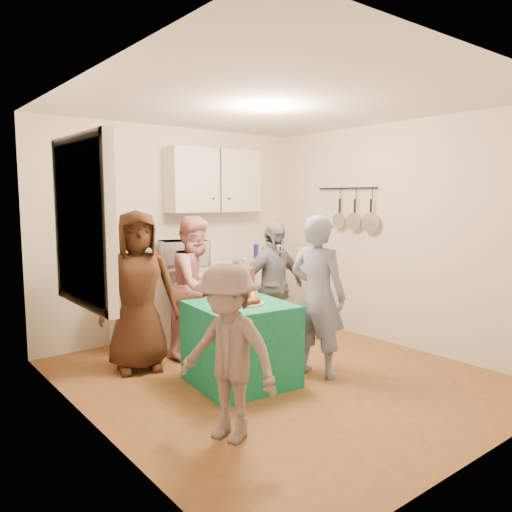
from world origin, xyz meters
TOP-DOWN VIEW (x-y plane):
  - floor at (0.00, 0.00)m, footprint 4.00×4.00m
  - ceiling at (0.00, 0.00)m, footprint 4.00×4.00m
  - back_wall at (0.00, 2.00)m, footprint 3.60×3.60m
  - left_wall at (-1.80, 0.00)m, footprint 4.00×4.00m
  - right_wall at (1.80, 0.00)m, footprint 4.00×4.00m
  - window_night at (-1.77, 0.30)m, footprint 0.04×1.00m
  - counter at (0.20, 1.70)m, footprint 2.20×0.58m
  - countertop at (0.20, 1.70)m, footprint 2.24×0.62m
  - upper_cabinet at (0.50, 1.85)m, footprint 1.30×0.30m
  - pot_rack at (1.72, 0.70)m, footprint 0.12×1.00m
  - microwave at (-0.05, 1.70)m, footprint 0.63×0.50m
  - party_table at (-0.39, 0.08)m, footprint 0.94×0.94m
  - donut_cake at (-0.38, 0.05)m, footprint 0.38×0.38m
  - punch_jar at (-0.18, 0.31)m, footprint 0.22×0.22m
  - man_birthday at (0.32, -0.21)m, footprint 0.53×0.66m
  - woman_back_left at (-0.97, 1.03)m, footprint 0.90×0.71m
  - woman_back_center at (-0.24, 1.09)m, footprint 0.91×0.82m
  - woman_back_right at (0.53, 0.71)m, footprint 0.86×0.36m
  - child_near_left at (-1.11, -0.74)m, footprint 0.70×0.93m

SIDE VIEW (x-z plane):
  - floor at x=0.00m, z-range 0.00..0.00m
  - party_table at x=-0.39m, z-range 0.00..0.76m
  - counter at x=0.20m, z-range 0.00..0.86m
  - child_near_left at x=-1.11m, z-range 0.00..1.28m
  - woman_back_right at x=0.53m, z-range 0.00..1.46m
  - woman_back_center at x=-0.24m, z-range 0.00..1.54m
  - man_birthday at x=0.32m, z-range 0.00..1.57m
  - woman_back_left at x=-0.97m, z-range 0.00..1.61m
  - donut_cake at x=-0.38m, z-range 0.76..0.94m
  - countertop at x=0.20m, z-range 0.86..0.91m
  - punch_jar at x=-0.18m, z-range 0.76..1.10m
  - microwave at x=-0.05m, z-range 0.91..1.22m
  - back_wall at x=0.00m, z-range 1.30..1.30m
  - left_wall at x=-1.80m, z-range 1.30..1.30m
  - right_wall at x=1.80m, z-range 1.30..1.30m
  - window_night at x=-1.77m, z-range 0.95..2.15m
  - pot_rack at x=1.72m, z-range 1.30..1.90m
  - upper_cabinet at x=0.50m, z-range 1.55..2.35m
  - ceiling at x=0.00m, z-range 2.60..2.60m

